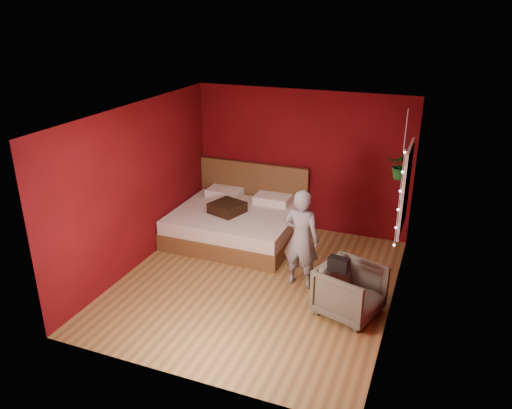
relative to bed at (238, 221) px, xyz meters
name	(u,v)px	position (x,y,z in m)	size (l,w,h in m)	color
floor	(256,283)	(0.90, -1.38, -0.31)	(4.50, 4.50, 0.00)	olive
room_walls	(256,179)	(0.90, -1.38, 1.37)	(4.04, 4.54, 2.62)	#650A10
window	(405,188)	(2.87, -0.48, 1.19)	(0.05, 0.97, 1.27)	white
fairy_lights	(399,200)	(2.84, -1.01, 1.19)	(0.04, 0.04, 1.45)	silver
bed	(238,221)	(0.00, 0.00, 0.00)	(2.16, 1.84, 1.19)	brown
person	(301,239)	(1.54, -1.18, 0.46)	(0.56, 0.37, 1.53)	gray
armchair	(350,291)	(2.39, -1.68, 0.05)	(0.77, 0.80, 0.72)	#62604D
handbag	(339,264)	(2.24, -1.83, 0.51)	(0.27, 0.13, 0.19)	black
throw_pillow	(227,208)	(-0.11, -0.19, 0.32)	(0.51, 0.51, 0.18)	black
hanging_plant	(402,166)	(2.76, -0.24, 1.45)	(0.38, 0.33, 1.05)	silver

